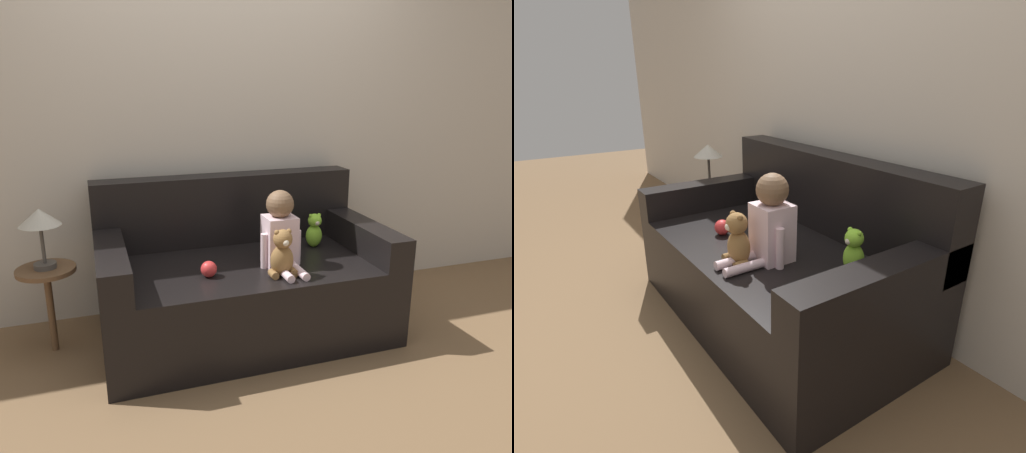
% 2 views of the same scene
% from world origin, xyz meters
% --- Properties ---
extents(ground_plane, '(12.00, 12.00, 0.00)m').
position_xyz_m(ground_plane, '(0.00, 0.00, 0.00)').
color(ground_plane, brown).
extents(wall_back, '(8.00, 0.05, 2.60)m').
position_xyz_m(wall_back, '(0.00, 0.56, 1.30)').
color(wall_back, beige).
rests_on(wall_back, ground_plane).
extents(couch, '(1.68, 0.95, 0.92)m').
position_xyz_m(couch, '(0.00, 0.06, 0.32)').
color(couch, black).
rests_on(couch, ground_plane).
extents(person_baby, '(0.24, 0.37, 0.44)m').
position_xyz_m(person_baby, '(0.17, -0.14, 0.66)').
color(person_baby, silver).
rests_on(person_baby, couch).
extents(teddy_bear_brown, '(0.16, 0.12, 0.27)m').
position_xyz_m(teddy_bear_brown, '(0.12, -0.29, 0.59)').
color(teddy_bear_brown, olive).
rests_on(teddy_bear_brown, couch).
extents(plush_toy_side, '(0.11, 0.10, 0.22)m').
position_xyz_m(plush_toy_side, '(0.50, 0.10, 0.58)').
color(plush_toy_side, '#8CD133').
rests_on(plush_toy_side, couch).
extents(toy_ball, '(0.09, 0.09, 0.09)m').
position_xyz_m(toy_ball, '(-0.26, -0.18, 0.51)').
color(toy_ball, red).
rests_on(toy_ball, couch).
extents(side_table, '(0.32, 0.32, 0.84)m').
position_xyz_m(side_table, '(-1.10, 0.15, 0.63)').
color(side_table, brown).
rests_on(side_table, ground_plane).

